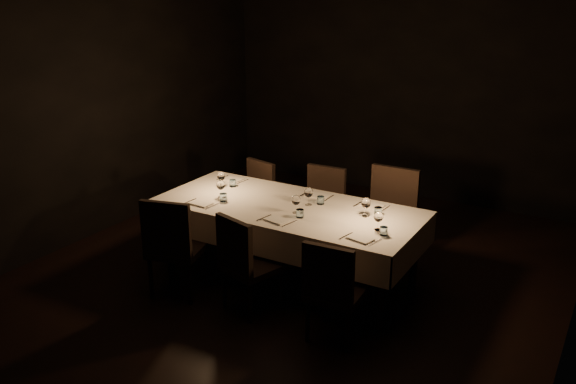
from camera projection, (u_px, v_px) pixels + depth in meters
The scene contains 14 objects.
room at pixel (288, 129), 5.49m from camera, with size 5.01×6.01×3.01m.
dining_table at pixel (288, 213), 5.76m from camera, with size 2.52×1.12×0.76m.
chair_near_left at pixel (173, 243), 5.49m from camera, with size 0.57×0.57×0.97m.
place_setting_near_left at pixel (215, 193), 5.86m from camera, with size 0.32×0.40×0.17m.
chair_near_center at pixel (244, 260), 5.23m from camera, with size 0.54×0.54×0.90m.
place_setting_near_center at pixel (291, 209), 5.46m from camera, with size 0.33×0.40×0.17m.
chair_near_right at pixel (332, 287), 4.79m from camera, with size 0.45×0.45×0.88m.
place_setting_near_right at pixel (374, 227), 5.08m from camera, with size 0.32×0.39×0.17m.
chair_far_left at pixel (255, 195), 6.85m from camera, with size 0.51×0.51×0.87m.
place_setting_far_left at pixel (227, 179), 6.30m from camera, with size 0.31×0.40×0.17m.
chair_far_center at pixel (322, 205), 6.50m from camera, with size 0.45×0.45×0.91m.
place_setting_far_center at pixel (314, 195), 5.81m from camera, with size 0.31×0.40×0.17m.
chair_far_right at pixel (389, 215), 6.06m from camera, with size 0.50×0.50×1.03m.
place_setting_far_right at pixel (371, 206), 5.53m from camera, with size 0.32×0.40×0.18m.
Camera 1 is at (2.72, -4.64, 2.77)m, focal length 38.00 mm.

